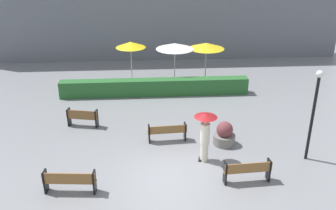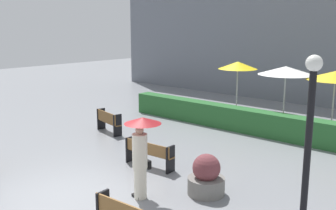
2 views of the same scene
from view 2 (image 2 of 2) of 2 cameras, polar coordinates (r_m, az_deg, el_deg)
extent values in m
plane|color=gray|center=(10.80, -14.18, -12.45)|extent=(60.00, 60.00, 0.00)
cube|color=black|center=(8.79, -9.40, -14.88)|extent=(0.08, 0.35, 0.88)
cube|color=brown|center=(16.20, -8.49, -2.50)|extent=(1.54, 0.57, 0.04)
cube|color=brown|center=(16.08, -8.99, -1.75)|extent=(1.49, 0.35, 0.44)
cube|color=black|center=(16.79, -9.68, -1.98)|extent=(0.13, 0.37, 0.89)
cube|color=black|center=(15.59, -7.34, -2.96)|extent=(0.13, 0.37, 0.89)
cube|color=brown|center=(12.25, -2.64, -6.95)|extent=(1.76, 0.39, 0.04)
cube|color=brown|center=(12.07, -3.14, -6.25)|extent=(1.75, 0.16, 0.35)
cube|color=black|center=(12.76, -5.50, -6.39)|extent=(0.08, 0.38, 0.81)
cube|color=black|center=(11.76, 0.35, -7.92)|extent=(0.08, 0.38, 0.81)
cylinder|color=silver|center=(10.14, -4.05, -11.23)|extent=(0.32, 0.32, 0.81)
cube|color=black|center=(10.33, -4.21, -13.00)|extent=(0.36, 0.31, 0.08)
cylinder|color=silver|center=(9.84, -4.12, -6.70)|extent=(0.38, 0.38, 0.88)
sphere|color=tan|center=(9.69, -4.17, -3.64)|extent=(0.21, 0.21, 0.21)
cube|color=black|center=(10.10, -3.10, -8.53)|extent=(0.29, 0.15, 0.22)
cylinder|color=black|center=(9.80, -3.66, -4.81)|extent=(0.02, 0.02, 0.90)
cone|color=maroon|center=(9.69, -3.69, -2.26)|extent=(0.93, 0.93, 0.16)
cylinder|color=slate|center=(10.46, 5.55, -11.59)|extent=(0.97, 0.97, 0.45)
sphere|color=brown|center=(10.28, 5.60, -9.07)|extent=(0.73, 0.73, 0.73)
cylinder|color=black|center=(7.29, 19.39, -9.46)|extent=(0.12, 0.12, 3.60)
sphere|color=white|center=(6.86, 20.46, 5.71)|extent=(0.28, 0.28, 0.28)
cylinder|color=silver|center=(19.12, 9.97, 2.05)|extent=(0.06, 0.06, 2.45)
cone|color=yellow|center=(18.96, 10.10, 5.70)|extent=(1.84, 1.84, 0.35)
cylinder|color=silver|center=(17.38, 16.51, 0.81)|extent=(0.06, 0.06, 2.46)
cone|color=white|center=(17.21, 16.74, 4.83)|extent=(2.31, 2.31, 0.35)
cylinder|color=silver|center=(16.87, 22.83, -0.06)|extent=(0.06, 0.06, 2.39)
cone|color=yellow|center=(16.69, 23.15, 3.97)|extent=(2.21, 2.21, 0.35)
cube|color=#28602D|center=(16.67, 9.79, -1.95)|extent=(10.90, 0.70, 0.96)
cube|color=slate|center=(22.97, 20.85, 10.78)|extent=(28.00, 1.20, 8.61)
camera|label=1|loc=(12.00, -89.05, 20.26)|focal=40.37mm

